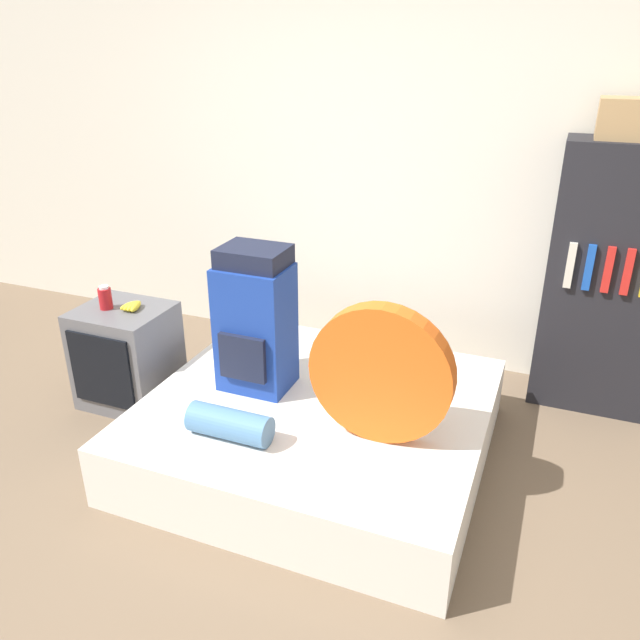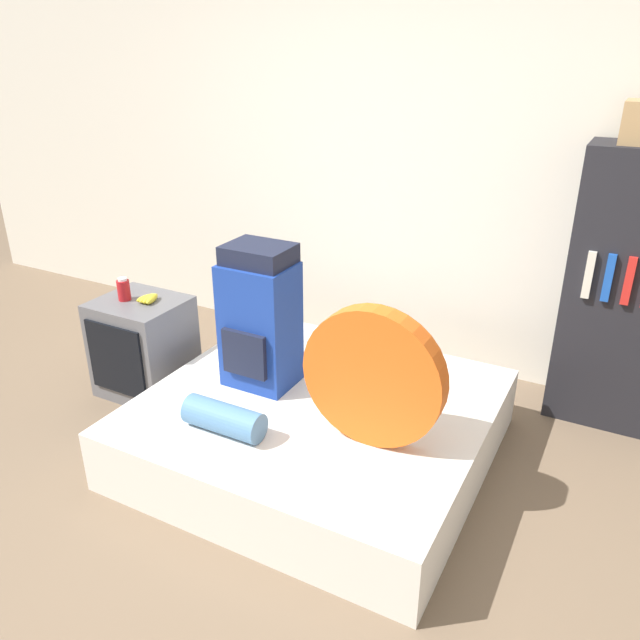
# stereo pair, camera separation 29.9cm
# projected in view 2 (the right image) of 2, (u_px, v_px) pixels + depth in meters

# --- Properties ---
(ground_plane) EXTENTS (16.00, 16.00, 0.00)m
(ground_plane) POSITION_uv_depth(u_px,v_px,m) (211.00, 540.00, 2.73)
(ground_plane) COLOR brown
(wall_back) EXTENTS (8.00, 0.05, 2.60)m
(wall_back) POSITION_uv_depth(u_px,v_px,m) (402.00, 163.00, 3.90)
(wall_back) COLOR silver
(wall_back) RESTS_ON ground_plane
(bed) EXTENTS (1.69, 1.59, 0.32)m
(bed) POSITION_uv_depth(u_px,v_px,m) (318.00, 426.00, 3.25)
(bed) COLOR silver
(bed) RESTS_ON ground_plane
(backpack) EXTENTS (0.36, 0.31, 0.76)m
(backpack) POSITION_uv_depth(u_px,v_px,m) (260.00, 318.00, 3.21)
(backpack) COLOR navy
(backpack) RESTS_ON bed
(tent_bag) EXTENTS (0.66, 0.10, 0.66)m
(tent_bag) POSITION_uv_depth(u_px,v_px,m) (373.00, 377.00, 2.74)
(tent_bag) COLOR #E05B19
(tent_bag) RESTS_ON bed
(sleeping_roll) EXTENTS (0.40, 0.15, 0.15)m
(sleeping_roll) POSITION_uv_depth(u_px,v_px,m) (224.00, 418.00, 2.90)
(sleeping_roll) COLOR teal
(sleeping_roll) RESTS_ON bed
(television) EXTENTS (0.51, 0.47, 0.60)m
(television) POSITION_uv_depth(u_px,v_px,m) (144.00, 347.00, 3.79)
(television) COLOR #5B5B60
(television) RESTS_ON ground_plane
(canister) EXTENTS (0.07, 0.07, 0.14)m
(canister) POSITION_uv_depth(u_px,v_px,m) (124.00, 290.00, 3.66)
(canister) COLOR #B2191E
(canister) RESTS_ON television
(banana_bunch) EXTENTS (0.12, 0.14, 0.04)m
(banana_bunch) POSITION_uv_depth(u_px,v_px,m) (149.00, 298.00, 3.66)
(banana_bunch) COLOR yellow
(banana_bunch) RESTS_ON television
(bookshelf) EXTENTS (0.71, 0.37, 1.54)m
(bookshelf) POSITION_uv_depth(u_px,v_px,m) (636.00, 294.00, 3.32)
(bookshelf) COLOR black
(bookshelf) RESTS_ON ground_plane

